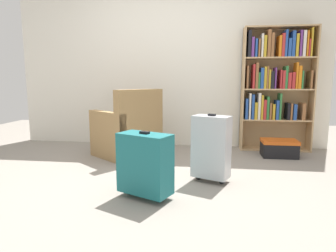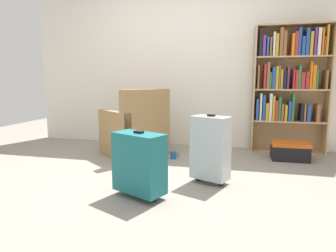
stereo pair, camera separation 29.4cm
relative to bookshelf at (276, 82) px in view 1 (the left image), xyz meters
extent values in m
plane|color=gray|center=(-1.56, -1.62, -0.99)|extent=(8.35, 8.35, 0.00)
cube|color=silver|center=(-1.56, 0.19, 0.31)|extent=(4.77, 0.10, 2.60)
cube|color=tan|center=(-0.46, -0.01, -0.12)|extent=(0.02, 0.27, 1.75)
cube|color=tan|center=(0.50, -0.01, -0.12)|extent=(0.02, 0.27, 1.75)
cube|color=tan|center=(0.02, 0.11, -0.12)|extent=(0.98, 0.02, 1.75)
cube|color=tan|center=(0.02, -0.01, -0.98)|extent=(0.94, 0.25, 0.02)
cube|color=tan|center=(0.02, -0.01, -0.54)|extent=(0.94, 0.25, 0.02)
cube|color=tan|center=(0.02, -0.01, -0.11)|extent=(0.94, 0.25, 0.02)
cube|color=tan|center=(0.02, -0.01, 0.33)|extent=(0.94, 0.25, 0.02)
cube|color=tan|center=(0.02, -0.01, 0.75)|extent=(0.94, 0.25, 0.02)
cube|color=#264C99|center=(-0.40, -0.06, -0.39)|extent=(0.03, 0.15, 0.30)
cube|color=silver|center=(-0.36, -0.04, -0.35)|extent=(0.02, 0.19, 0.37)
cube|color=#264C99|center=(-0.32, -0.02, -0.36)|extent=(0.03, 0.22, 0.36)
cube|color=gold|center=(-0.27, -0.03, -0.41)|extent=(0.04, 0.20, 0.24)
cube|color=silver|center=(-0.23, -0.03, -0.35)|extent=(0.03, 0.21, 0.38)
cube|color=gold|center=(-0.19, -0.05, -0.36)|extent=(0.03, 0.16, 0.35)
cube|color=#B22D2D|center=(-0.15, -0.03, -0.39)|extent=(0.04, 0.21, 0.28)
cube|color=#2D7238|center=(-0.11, -0.03, -0.37)|extent=(0.03, 0.20, 0.33)
cube|color=brown|center=(-0.07, -0.05, -0.41)|extent=(0.03, 0.17, 0.24)
cube|color=gold|center=(-0.03, -0.05, -0.42)|extent=(0.03, 0.17, 0.22)
cube|color=#264C99|center=(0.02, -0.04, -0.40)|extent=(0.04, 0.19, 0.27)
cube|color=#2D7238|center=(0.06, -0.04, -0.35)|extent=(0.03, 0.18, 0.37)
cube|color=black|center=(0.18, -0.03, -0.42)|extent=(0.03, 0.20, 0.24)
cube|color=brown|center=(0.21, -0.02, -0.42)|extent=(0.02, 0.22, 0.24)
cube|color=#264C99|center=(0.26, -0.04, -0.42)|extent=(0.04, 0.19, 0.22)
cube|color=brown|center=(0.38, -0.03, -0.41)|extent=(0.04, 0.20, 0.24)
cube|color=brown|center=(-0.41, -0.04, 0.06)|extent=(0.02, 0.19, 0.32)
cube|color=#B22D2D|center=(-0.32, -0.03, 0.07)|extent=(0.03, 0.20, 0.34)
cube|color=brown|center=(-0.28, -0.05, 0.08)|extent=(0.04, 0.17, 0.36)
cube|color=#2D7238|center=(-0.25, -0.06, 0.02)|extent=(0.02, 0.15, 0.23)
cube|color=#264C99|center=(-0.21, -0.03, 0.05)|extent=(0.04, 0.20, 0.29)
cube|color=gold|center=(-0.17, -0.04, 0.06)|extent=(0.03, 0.19, 0.31)
cube|color=brown|center=(-0.13, -0.02, 0.06)|extent=(0.02, 0.22, 0.31)
cube|color=gold|center=(-0.11, -0.02, 0.04)|extent=(0.02, 0.22, 0.26)
cube|color=black|center=(-0.07, -0.04, 0.02)|extent=(0.04, 0.18, 0.24)
cube|color=#66337F|center=(-0.03, -0.05, 0.05)|extent=(0.02, 0.17, 0.29)
cube|color=#B22D2D|center=(0.05, -0.03, 0.03)|extent=(0.02, 0.20, 0.26)
cube|color=#B22D2D|center=(0.08, -0.02, 0.03)|extent=(0.04, 0.22, 0.25)
cube|color=#2D7238|center=(0.12, -0.04, 0.06)|extent=(0.03, 0.19, 0.31)
cube|color=#B22D2D|center=(0.16, -0.04, 0.01)|extent=(0.04, 0.19, 0.22)
cube|color=#B22D2D|center=(0.21, -0.03, 0.02)|extent=(0.04, 0.21, 0.23)
cube|color=orange|center=(0.25, -0.05, 0.08)|extent=(0.03, 0.17, 0.36)
cube|color=orange|center=(0.29, -0.06, 0.06)|extent=(0.04, 0.15, 0.31)
cube|color=#2D7238|center=(0.33, -0.02, 0.03)|extent=(0.02, 0.22, 0.25)
cube|color=brown|center=(0.45, -0.02, 0.03)|extent=(0.02, 0.22, 0.25)
cube|color=black|center=(-0.40, -0.04, 0.52)|extent=(0.04, 0.19, 0.36)
cube|color=#66337F|center=(-0.35, -0.05, 0.48)|extent=(0.04, 0.16, 0.27)
cube|color=#264C99|center=(-0.31, -0.04, 0.47)|extent=(0.03, 0.19, 0.25)
cube|color=brown|center=(-0.27, -0.03, 0.46)|extent=(0.02, 0.21, 0.24)
cube|color=silver|center=(-0.23, -0.04, 0.50)|extent=(0.03, 0.19, 0.31)
cube|color=gold|center=(-0.19, -0.05, 0.49)|extent=(0.04, 0.16, 0.29)
cube|color=brown|center=(-0.14, -0.04, 0.52)|extent=(0.04, 0.19, 0.36)
cube|color=brown|center=(-0.09, -0.03, 0.50)|extent=(0.04, 0.21, 0.32)
cube|color=orange|center=(0.01, -0.04, 0.48)|extent=(0.03, 0.20, 0.28)
cube|color=#B22D2D|center=(0.05, -0.03, 0.50)|extent=(0.04, 0.20, 0.31)
cube|color=#264C99|center=(0.09, -0.03, 0.52)|extent=(0.03, 0.21, 0.36)
cube|color=#264C99|center=(0.14, -0.06, 0.46)|extent=(0.04, 0.15, 0.24)
cube|color=#264C99|center=(0.18, -0.03, 0.51)|extent=(0.04, 0.20, 0.34)
cube|color=gold|center=(0.23, -0.06, 0.49)|extent=(0.04, 0.15, 0.30)
cube|color=#66337F|center=(0.28, -0.02, 0.52)|extent=(0.03, 0.22, 0.35)
cube|color=silver|center=(0.32, -0.03, 0.51)|extent=(0.04, 0.20, 0.34)
cube|color=orange|center=(0.36, -0.02, 0.51)|extent=(0.02, 0.22, 0.34)
cube|color=#B22D2D|center=(0.39, -0.02, 0.46)|extent=(0.02, 0.22, 0.23)
cube|color=gold|center=(0.42, -0.02, 0.53)|extent=(0.02, 0.22, 0.38)
cube|color=#9E7A4C|center=(-2.04, -0.60, -0.79)|extent=(0.98, 0.98, 0.40)
cube|color=tan|center=(-2.04, -0.60, -0.55)|extent=(0.76, 0.75, 0.08)
cube|color=#9E7A4C|center=(-1.82, -0.78, -0.34)|extent=(0.52, 0.63, 0.50)
cube|color=#9E7A4C|center=(-1.86, -0.36, -0.48)|extent=(0.62, 0.51, 0.22)
cube|color=#9E7A4C|center=(-2.23, -0.84, -0.48)|extent=(0.62, 0.51, 0.22)
cylinder|color=#1959A5|center=(-1.46, -0.71, -0.94)|extent=(0.08, 0.08, 0.10)
torus|color=#1959A5|center=(-1.41, -0.71, -0.94)|extent=(0.06, 0.01, 0.06)
cube|color=black|center=(0.00, -0.41, -0.89)|extent=(0.45, 0.29, 0.20)
cube|color=#D85919|center=(0.00, -0.41, -0.78)|extent=(0.46, 0.30, 0.04)
cube|color=#B7BABF|center=(-0.92, -1.51, -0.63)|extent=(0.41, 0.32, 0.62)
cube|color=black|center=(-0.92, -1.51, -0.31)|extent=(0.08, 0.06, 0.02)
cylinder|color=black|center=(-1.04, -1.46, -0.97)|extent=(0.07, 0.07, 0.05)
cylinder|color=black|center=(-0.80, -1.56, -0.97)|extent=(0.07, 0.07, 0.05)
cube|color=#19666B|center=(-1.49, -2.00, -0.68)|extent=(0.51, 0.39, 0.52)
cube|color=black|center=(-1.49, -2.00, -0.42)|extent=(0.09, 0.07, 0.02)
cylinder|color=black|center=(-1.63, -1.93, -0.97)|extent=(0.07, 0.07, 0.05)
cylinder|color=black|center=(-1.34, -2.07, -0.97)|extent=(0.07, 0.07, 0.05)
camera|label=1|loc=(-0.98, -4.34, 0.01)|focal=30.92mm
camera|label=2|loc=(-0.69, -4.29, 0.01)|focal=30.92mm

